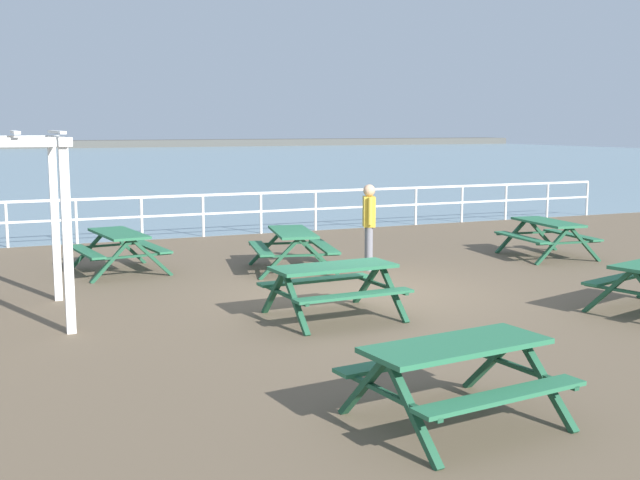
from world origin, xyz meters
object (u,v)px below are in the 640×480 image
Objects in this scene: picnic_table_near_right at (456,363)px; picnic_table_mid_centre at (293,241)px; picnic_table_far_left at (334,278)px; visitor at (369,221)px; picnic_table_corner at (119,242)px; picnic_table_near_left at (547,230)px.

picnic_table_mid_centre is at bearing 72.67° from picnic_table_near_right.
picnic_table_far_left is 3.94m from visitor.
visitor is (4.48, -1.64, 0.36)m from picnic_table_corner.
picnic_table_near_right and picnic_table_corner have the same top height.
picnic_table_near_left is at bearing 39.37° from picnic_table_near_right.
visitor is at bearing 62.25° from picnic_table_near_right.
picnic_table_near_right is 1.18× the size of visitor.
visitor is (2.20, 3.25, 0.36)m from picnic_table_far_left.
picnic_table_corner is 1.19× the size of visitor.
picnic_table_corner is (-2.27, 4.89, 0.00)m from picnic_table_far_left.
visitor is (2.84, 7.46, 0.36)m from picnic_table_near_right.
picnic_table_near_left is 4.18m from visitor.
picnic_table_corner is (-3.11, 1.11, 0.00)m from picnic_table_mid_centre.
picnic_table_mid_centre and picnic_table_far_left have the same top height.
picnic_table_mid_centre is 1.09× the size of picnic_table_far_left.
picnic_table_near_right is at bearing -179.03° from picnic_table_mid_centre.
picnic_table_near_right is 0.95× the size of picnic_table_mid_centre.
picnic_table_near_left is 5.57m from picnic_table_mid_centre.
picnic_table_near_left and picnic_table_mid_centre have the same top height.
visitor is at bearing 52.50° from picnic_table_far_left.
visitor reaches higher than picnic_table_mid_centre.
picnic_table_far_left is 5.39m from picnic_table_corner.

